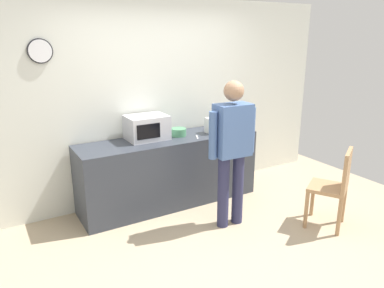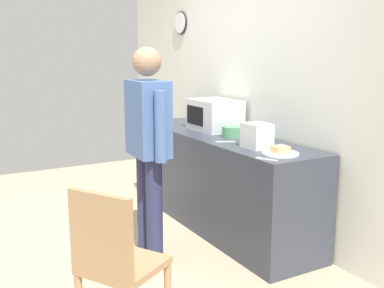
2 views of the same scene
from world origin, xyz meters
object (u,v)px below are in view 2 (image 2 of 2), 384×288
toaster (257,136)px  fork_utensil (267,159)px  microwave (215,115)px  spoon_utensil (225,142)px  person_standing (148,139)px  salad_bowl (233,132)px  sandwich_plate (280,152)px  wooden_chair (115,261)px

toaster → fork_utensil: bearing=-27.3°
microwave → spoon_utensil: size_ratio=2.94×
spoon_utensil → microwave: bearing=156.3°
toaster → person_standing: size_ratio=0.13×
microwave → fork_utensil: (1.28, -0.36, -0.15)m
microwave → salad_bowl: microwave is taller
sandwich_plate → spoon_utensil: 0.62m
microwave → toaster: (0.91, -0.17, -0.05)m
salad_bowl → fork_utensil: 0.92m
salad_bowl → spoon_utensil: size_ratio=1.16×
person_standing → wooden_chair: bearing=-33.4°
sandwich_plate → person_standing: size_ratio=0.17×
spoon_utensil → fork_utensil: bearing=-8.8°
toaster → microwave: bearing=169.4°
microwave → wooden_chair: 2.32m
sandwich_plate → spoon_utensil: bearing=-171.5°
salad_bowl → person_standing: size_ratio=0.12×
toaster → spoon_utensil: (-0.33, -0.08, -0.10)m
wooden_chair → fork_utensil: bearing=103.0°
sandwich_plate → salad_bowl: bearing=172.9°
sandwich_plate → toaster: (-0.28, -0.01, 0.08)m
fork_utensil → spoon_utensil: bearing=171.2°
microwave → sandwich_plate: 1.21m
person_standing → wooden_chair: (0.98, -0.64, -0.46)m
microwave → wooden_chair: bearing=-45.9°
salad_bowl → spoon_utensil: 0.25m
microwave → person_standing: (0.60, -0.98, -0.05)m
person_standing → salad_bowl: bearing=101.2°
toaster → spoon_utensil: 0.35m
fork_utensil → person_standing: (-0.69, -0.61, 0.09)m
toaster → fork_utensil: 0.43m
salad_bowl → toaster: bearing=-11.9°
sandwich_plate → salad_bowl: size_ratio=1.41×
salad_bowl → fork_utensil: (0.87, -0.30, -0.05)m
salad_bowl → wooden_chair: 1.99m
salad_bowl → person_standing: (0.18, -0.91, 0.05)m
toaster → spoon_utensil: size_ratio=1.29×
microwave → person_standing: 1.15m
person_standing → wooden_chair: size_ratio=1.79×
microwave → salad_bowl: 0.43m
salad_bowl → toaster: (0.49, -0.10, 0.05)m
spoon_utensil → toaster: bearing=14.3°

